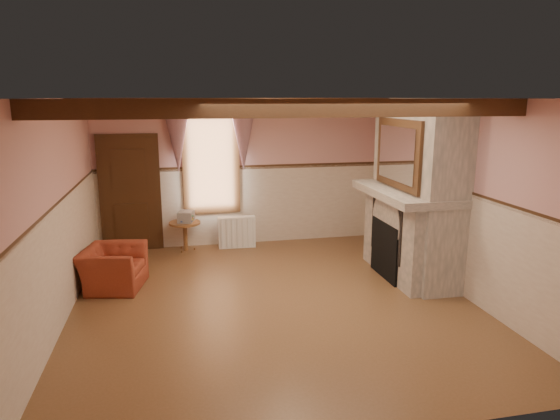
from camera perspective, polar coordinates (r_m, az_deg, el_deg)
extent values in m
cube|color=brown|center=(7.16, -0.79, -10.38)|extent=(5.50, 6.00, 0.01)
cube|color=silver|center=(6.58, -0.87, 12.64)|extent=(5.50, 6.00, 0.01)
cube|color=#CF928F|center=(9.65, -4.30, 4.31)|extent=(5.50, 0.02, 2.80)
cube|color=#CF928F|center=(3.95, 7.74, -8.36)|extent=(5.50, 0.02, 2.80)
cube|color=#CF928F|center=(6.77, -24.30, -0.43)|extent=(0.02, 6.00, 2.80)
cube|color=#CF928F|center=(7.74, 19.58, 1.49)|extent=(0.02, 6.00, 2.80)
cube|color=black|center=(8.13, 12.35, -4.44)|extent=(0.20, 0.95, 0.90)
imported|color=maroon|center=(7.95, -18.53, -6.29)|extent=(1.01, 1.10, 0.62)
cylinder|color=brown|center=(9.50, -10.76, -2.95)|extent=(0.62, 0.62, 0.55)
cube|color=#B7AD8C|center=(9.41, -10.69, -0.75)|extent=(0.34, 0.38, 0.20)
cube|color=white|center=(9.56, -4.95, -2.52)|extent=(0.70, 0.20, 0.60)
imported|color=brown|center=(8.00, 14.30, 2.67)|extent=(0.37, 0.37, 0.09)
cube|color=black|center=(8.49, 12.68, 3.69)|extent=(0.14, 0.24, 0.20)
cylinder|color=#C38837|center=(8.26, 13.40, 3.69)|extent=(0.11, 0.11, 0.28)
cylinder|color=maroon|center=(7.30, 17.04, 1.84)|extent=(0.06, 0.06, 0.16)
cylinder|color=gold|center=(7.64, 15.64, 2.24)|extent=(0.06, 0.06, 0.12)
cube|color=gray|center=(8.09, 15.42, 2.24)|extent=(0.85, 2.00, 2.80)
cube|color=gray|center=(8.02, 14.26, 1.92)|extent=(1.05, 2.05, 0.12)
cube|color=silver|center=(7.85, 13.28, 6.26)|extent=(0.06, 1.44, 1.04)
cube|color=black|center=(9.60, -16.73, 1.63)|extent=(1.10, 0.10, 2.10)
cube|color=white|center=(9.52, -7.89, 5.63)|extent=(1.06, 0.08, 2.02)
cube|color=gray|center=(9.38, -7.96, 9.20)|extent=(1.30, 0.14, 1.40)
cube|color=black|center=(5.41, 1.64, 11.55)|extent=(5.50, 0.18, 0.20)
cube|color=black|center=(7.76, -2.62, 11.92)|extent=(5.50, 0.18, 0.20)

